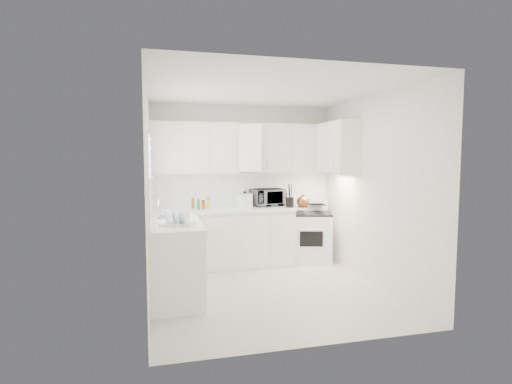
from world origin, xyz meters
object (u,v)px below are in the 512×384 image
object	(u,v)px
tea_kettle	(303,201)
rice_cooker	(245,199)
utensil_crock	(290,195)
microwave	(267,195)
stove	(309,230)
dish_rack	(177,216)

from	to	relation	value
tea_kettle	rice_cooker	bearing A→B (deg)	165.93
utensil_crock	rice_cooker	bearing A→B (deg)	166.46
microwave	utensil_crock	size ratio (longest dim) A/B	1.30
rice_cooker	tea_kettle	bearing A→B (deg)	-9.55
stove	microwave	xyz separation A→B (m)	(-0.70, 0.14, 0.59)
rice_cooker	dish_rack	bearing A→B (deg)	-127.18
utensil_crock	tea_kettle	bearing A→B (deg)	-0.27
tea_kettle	dish_rack	bearing A→B (deg)	-151.84
tea_kettle	utensil_crock	xyz separation A→B (m)	(-0.22, 0.00, 0.09)
dish_rack	rice_cooker	bearing A→B (deg)	66.79
tea_kettle	rice_cooker	size ratio (longest dim) A/B	0.94
rice_cooker	utensil_crock	xyz separation A→B (m)	(0.71, -0.17, 0.07)
dish_rack	microwave	bearing A→B (deg)	60.46
microwave	dish_rack	size ratio (longest dim) A/B	1.37
stove	dish_rack	size ratio (longest dim) A/B	2.82
stove	microwave	size ratio (longest dim) A/B	2.06
stove	rice_cooker	xyz separation A→B (m)	(-1.11, 0.01, 0.55)
stove	dish_rack	bearing A→B (deg)	-131.89
microwave	dish_rack	bearing A→B (deg)	-147.85
stove	tea_kettle	distance (m)	0.58
utensil_crock	dish_rack	xyz separation A→B (m)	(-1.85, -1.29, -0.09)
microwave	utensil_crock	xyz separation A→B (m)	(0.30, -0.30, 0.02)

